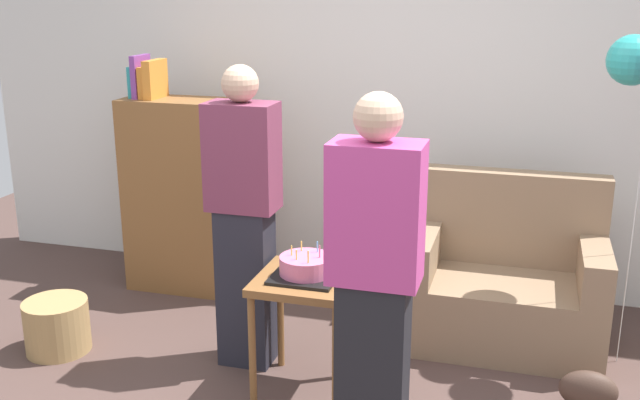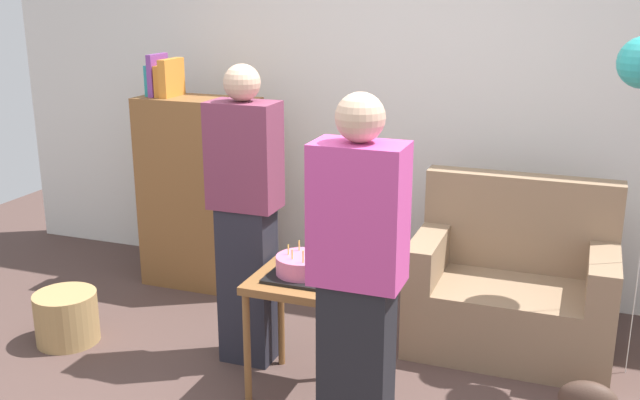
# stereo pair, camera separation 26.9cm
# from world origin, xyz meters

# --- Properties ---
(wall_back) EXTENTS (6.00, 0.10, 2.70)m
(wall_back) POSITION_xyz_m (0.00, 2.05, 1.35)
(wall_back) COLOR silver
(wall_back) RESTS_ON ground_plane
(couch) EXTENTS (1.10, 0.70, 0.96)m
(couch) POSITION_xyz_m (0.87, 1.32, 0.34)
(couch) COLOR #8C7054
(couch) RESTS_ON ground_plane
(bookshelf) EXTENTS (0.80, 0.36, 1.57)m
(bookshelf) POSITION_xyz_m (-1.23, 1.52, 0.67)
(bookshelf) COLOR brown
(bookshelf) RESTS_ON ground_plane
(side_table) EXTENTS (0.48, 0.48, 0.63)m
(side_table) POSITION_xyz_m (-0.06, 0.44, 0.53)
(side_table) COLOR brown
(side_table) RESTS_ON ground_plane
(birthday_cake) EXTENTS (0.32, 0.32, 0.17)m
(birthday_cake) POSITION_xyz_m (-0.06, 0.44, 0.68)
(birthday_cake) COLOR black
(birthday_cake) RESTS_ON side_table
(person_blowing_candles) EXTENTS (0.36, 0.22, 1.63)m
(person_blowing_candles) POSITION_xyz_m (-0.46, 0.65, 0.83)
(person_blowing_candles) COLOR #23232D
(person_blowing_candles) RESTS_ON ground_plane
(person_holding_cake) EXTENTS (0.36, 0.22, 1.63)m
(person_holding_cake) POSITION_xyz_m (0.40, -0.12, 0.83)
(person_holding_cake) COLOR black
(person_holding_cake) RESTS_ON ground_plane
(wicker_basket) EXTENTS (0.36, 0.36, 0.30)m
(wicker_basket) POSITION_xyz_m (-1.55, 0.46, 0.15)
(wicker_basket) COLOR #A88451
(wicker_basket) RESTS_ON ground_plane
(handbag) EXTENTS (0.28, 0.14, 0.20)m
(handbag) POSITION_xyz_m (1.32, 0.66, 0.10)
(handbag) COLOR #473328
(handbag) RESTS_ON ground_plane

